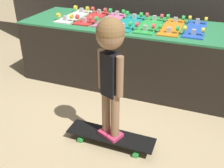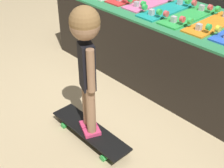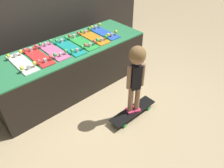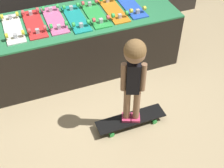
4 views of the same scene
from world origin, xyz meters
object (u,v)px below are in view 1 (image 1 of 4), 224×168
(skateboard_green_on_rack, at_px, (150,24))
(skateboard_blue_on_rack, at_px, (195,28))
(skateboard_red_on_rack, at_px, (92,17))
(skateboard_on_floor, at_px, (111,136))
(skateboard_orange_on_rack, at_px, (172,26))
(skateboard_white_on_rack, at_px, (74,16))
(skateboard_pink_on_rack, at_px, (111,19))
(child, at_px, (110,59))
(skateboard_teal_on_rack, at_px, (129,23))

(skateboard_green_on_rack, distance_m, skateboard_blue_on_rack, 0.48)
(skateboard_red_on_rack, xyz_separation_m, skateboard_on_floor, (0.70, -1.19, -0.66))
(skateboard_red_on_rack, relative_size, skateboard_orange_on_rack, 1.00)
(skateboard_white_on_rack, height_order, skateboard_pink_on_rack, same)
(skateboard_green_on_rack, xyz_separation_m, child, (-0.01, -1.15, 0.06))
(skateboard_on_floor, bearing_deg, skateboard_pink_on_rack, 111.30)
(skateboard_teal_on_rack, relative_size, skateboard_blue_on_rack, 1.00)
(skateboard_teal_on_rack, bearing_deg, child, -78.70)
(skateboard_orange_on_rack, distance_m, skateboard_blue_on_rack, 0.24)
(skateboard_white_on_rack, bearing_deg, skateboard_red_on_rack, 2.75)
(skateboard_pink_on_rack, bearing_deg, skateboard_white_on_rack, -178.59)
(skateboard_white_on_rack, relative_size, skateboard_blue_on_rack, 1.00)
(skateboard_white_on_rack, xyz_separation_m, skateboard_orange_on_rack, (1.19, -0.02, 0.00))
(child, bearing_deg, skateboard_blue_on_rack, 89.76)
(skateboard_red_on_rack, relative_size, skateboard_on_floor, 0.83)
(skateboard_pink_on_rack, distance_m, child, 1.28)
(skateboard_pink_on_rack, xyz_separation_m, skateboard_teal_on_rack, (0.24, -0.06, 0.00))
(skateboard_white_on_rack, bearing_deg, skateboard_teal_on_rack, -3.66)
(skateboard_white_on_rack, distance_m, skateboard_red_on_rack, 0.24)
(skateboard_on_floor, relative_size, child, 0.75)
(skateboard_pink_on_rack, relative_size, skateboard_on_floor, 0.83)
(skateboard_white_on_rack, height_order, skateboard_teal_on_rack, same)
(skateboard_red_on_rack, relative_size, skateboard_blue_on_rack, 1.00)
(skateboard_teal_on_rack, bearing_deg, skateboard_red_on_rack, 173.15)
(skateboard_green_on_rack, bearing_deg, skateboard_red_on_rack, 176.18)
(skateboard_orange_on_rack, bearing_deg, skateboard_blue_on_rack, 5.72)
(skateboard_orange_on_rack, bearing_deg, skateboard_on_floor, -102.13)
(skateboard_green_on_rack, bearing_deg, child, -90.57)
(skateboard_white_on_rack, distance_m, child, 1.51)
(skateboard_pink_on_rack, bearing_deg, child, -68.70)
(skateboard_pink_on_rack, bearing_deg, skateboard_orange_on_rack, -2.58)
(skateboard_white_on_rack, relative_size, skateboard_pink_on_rack, 1.00)
(skateboard_orange_on_rack, xyz_separation_m, child, (-0.25, -1.16, 0.06))
(skateboard_teal_on_rack, distance_m, skateboard_orange_on_rack, 0.48)
(child, bearing_deg, skateboard_white_on_rack, 150.69)
(skateboard_orange_on_rack, relative_size, skateboard_on_floor, 0.83)
(skateboard_red_on_rack, relative_size, skateboard_green_on_rack, 1.00)
(skateboard_white_on_rack, bearing_deg, skateboard_orange_on_rack, -0.99)
(skateboard_blue_on_rack, bearing_deg, skateboard_teal_on_rack, -176.07)
(skateboard_blue_on_rack, bearing_deg, child, -112.37)
(skateboard_red_on_rack, height_order, skateboard_orange_on_rack, same)
(skateboard_red_on_rack, xyz_separation_m, skateboard_teal_on_rack, (0.48, -0.06, 0.00))
(skateboard_white_on_rack, distance_m, skateboard_pink_on_rack, 0.48)
(skateboard_red_on_rack, distance_m, child, 1.39)
(skateboard_orange_on_rack, bearing_deg, skateboard_white_on_rack, 179.01)
(skateboard_green_on_rack, relative_size, skateboard_blue_on_rack, 1.00)
(skateboard_orange_on_rack, bearing_deg, skateboard_pink_on_rack, 177.42)
(skateboard_green_on_rack, relative_size, child, 0.62)
(skateboard_on_floor, bearing_deg, skateboard_red_on_rack, 120.52)
(skateboard_pink_on_rack, relative_size, skateboard_teal_on_rack, 1.00)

